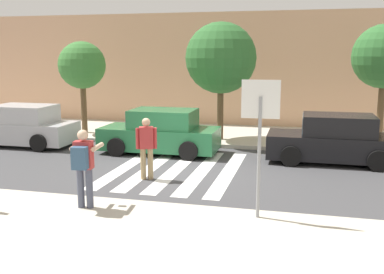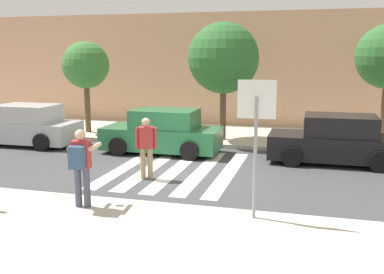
# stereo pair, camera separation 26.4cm
# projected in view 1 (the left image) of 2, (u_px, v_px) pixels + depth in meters

# --- Properties ---
(ground_plane) EXTENTS (120.00, 120.00, 0.00)m
(ground_plane) POSITION_uv_depth(u_px,v_px,m) (174.00, 171.00, 13.41)
(ground_plane) COLOR #424244
(sidewalk_near) EXTENTS (60.00, 6.00, 0.14)m
(sidewalk_near) POSITION_uv_depth(u_px,v_px,m) (70.00, 260.00, 7.48)
(sidewalk_near) COLOR beige
(sidewalk_near) RESTS_ON ground
(sidewalk_far) EXTENTS (60.00, 4.80, 0.14)m
(sidewalk_far) POSITION_uv_depth(u_px,v_px,m) (213.00, 134.00, 19.12)
(sidewalk_far) COLOR beige
(sidewalk_far) RESTS_ON ground
(building_facade_far) EXTENTS (56.00, 4.00, 5.35)m
(building_facade_far) POSITION_uv_depth(u_px,v_px,m) (231.00, 69.00, 22.84)
(building_facade_far) COLOR tan
(building_facade_far) RESTS_ON ground
(crosswalk_stripe_0) EXTENTS (0.44, 5.20, 0.01)m
(crosswalk_stripe_0) POSITION_uv_depth(u_px,v_px,m) (127.00, 166.00, 13.98)
(crosswalk_stripe_0) COLOR silver
(crosswalk_stripe_0) RESTS_ON ground
(crosswalk_stripe_1) EXTENTS (0.44, 5.20, 0.01)m
(crosswalk_stripe_1) POSITION_uv_depth(u_px,v_px,m) (151.00, 168.00, 13.79)
(crosswalk_stripe_1) COLOR silver
(crosswalk_stripe_1) RESTS_ON ground
(crosswalk_stripe_2) EXTENTS (0.44, 5.20, 0.01)m
(crosswalk_stripe_2) POSITION_uv_depth(u_px,v_px,m) (176.00, 169.00, 13.60)
(crosswalk_stripe_2) COLOR silver
(crosswalk_stripe_2) RESTS_ON ground
(crosswalk_stripe_3) EXTENTS (0.44, 5.20, 0.01)m
(crosswalk_stripe_3) POSITION_uv_depth(u_px,v_px,m) (202.00, 171.00, 13.41)
(crosswalk_stripe_3) COLOR silver
(crosswalk_stripe_3) RESTS_ON ground
(crosswalk_stripe_4) EXTENTS (0.44, 5.20, 0.01)m
(crosswalk_stripe_4) POSITION_uv_depth(u_px,v_px,m) (228.00, 173.00, 13.22)
(crosswalk_stripe_4) COLOR silver
(crosswalk_stripe_4) RESTS_ON ground
(stop_sign) EXTENTS (0.76, 0.08, 2.81)m
(stop_sign) POSITION_uv_depth(u_px,v_px,m) (260.00, 118.00, 8.88)
(stop_sign) COLOR gray
(stop_sign) RESTS_ON sidewalk_near
(photographer_with_backpack) EXTENTS (0.64, 0.89, 1.72)m
(photographer_with_backpack) POSITION_uv_depth(u_px,v_px,m) (83.00, 162.00, 9.61)
(photographer_with_backpack) COLOR #474C60
(photographer_with_backpack) RESTS_ON sidewalk_near
(pedestrian_crossing) EXTENTS (0.55, 0.36, 1.72)m
(pedestrian_crossing) POSITION_uv_depth(u_px,v_px,m) (146.00, 145.00, 12.38)
(pedestrian_crossing) COLOR tan
(pedestrian_crossing) RESTS_ON ground
(parked_car_silver) EXTENTS (4.10, 1.92, 1.55)m
(parked_car_silver) POSITION_uv_depth(u_px,v_px,m) (22.00, 127.00, 17.05)
(parked_car_silver) COLOR #B7BABF
(parked_car_silver) RESTS_ON ground
(parked_car_green) EXTENTS (4.10, 1.92, 1.55)m
(parked_car_green) POSITION_uv_depth(u_px,v_px,m) (161.00, 133.00, 15.74)
(parked_car_green) COLOR #236B3D
(parked_car_green) RESTS_ON ground
(parked_car_black) EXTENTS (4.10, 1.92, 1.55)m
(parked_car_black) POSITION_uv_depth(u_px,v_px,m) (334.00, 140.00, 14.36)
(parked_car_black) COLOR black
(parked_car_black) RESTS_ON ground
(street_tree_west) EXTENTS (1.97, 1.97, 3.83)m
(street_tree_west) POSITION_uv_depth(u_px,v_px,m) (82.00, 66.00, 18.74)
(street_tree_west) COLOR brown
(street_tree_west) RESTS_ON sidewalk_far
(street_tree_center) EXTENTS (2.72, 2.72, 4.52)m
(street_tree_center) POSITION_uv_depth(u_px,v_px,m) (221.00, 58.00, 17.13)
(street_tree_center) COLOR brown
(street_tree_center) RESTS_ON sidewalk_far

